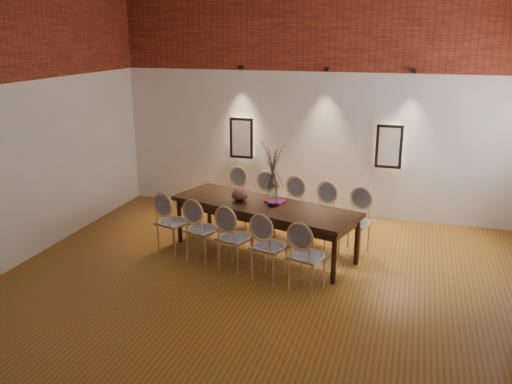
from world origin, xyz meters
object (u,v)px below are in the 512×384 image
(bowl, at_px, (240,195))
(chair_far_b, at_px, (259,203))
(chair_far_a, at_px, (232,198))
(vase, at_px, (273,196))
(chair_near_e, at_px, (307,256))
(chair_far_c, at_px, (289,209))
(chair_near_c, at_px, (235,238))
(chair_far_e, at_px, (355,223))
(chair_near_a, at_px, (173,222))
(book, at_px, (275,202))
(chair_near_d, at_px, (269,246))
(chair_near_b, at_px, (203,230))
(dining_table, at_px, (264,228))
(chair_far_d, at_px, (321,216))

(bowl, bearing_deg, chair_far_b, 84.99)
(chair_far_a, distance_m, vase, 1.52)
(chair_near_e, distance_m, chair_far_c, 1.83)
(bowl, bearing_deg, chair_far_c, 46.25)
(bowl, bearing_deg, chair_near_e, -41.17)
(chair_near_c, distance_m, chair_far_e, 1.83)
(chair_far_c, height_order, bowl, chair_far_c)
(chair_near_a, height_order, chair_far_e, same)
(chair_near_a, distance_m, chair_far_e, 2.66)
(chair_far_b, distance_m, chair_far_c, 0.56)
(chair_far_b, bearing_deg, chair_near_a, 69.05)
(vase, distance_m, book, 0.21)
(chair_near_d, xyz_separation_m, chair_far_e, (0.96, 1.23, 0.00))
(chair_near_b, bearing_deg, vase, 45.98)
(chair_near_a, xyz_separation_m, vase, (1.42, 0.33, 0.43))
(chair_far_c, relative_size, chair_far_e, 1.00)
(dining_table, distance_m, vase, 0.54)
(chair_far_a, xyz_separation_m, chair_far_d, (1.60, -0.49, 0.00))
(chair_near_a, xyz_separation_m, chair_near_b, (0.53, -0.16, 0.00))
(chair_near_c, bearing_deg, chair_near_b, -180.00)
(chair_far_a, bearing_deg, chair_far_e, -180.00)
(chair_far_c, bearing_deg, chair_near_e, 127.44)
(chair_near_a, relative_size, chair_far_e, 1.00)
(chair_far_a, bearing_deg, bowl, 132.86)
(dining_table, bearing_deg, chair_near_d, -52.56)
(chair_far_e, bearing_deg, chair_far_a, 0.00)
(chair_near_c, xyz_separation_m, chair_near_e, (1.07, -0.33, 0.00))
(chair_near_d, xyz_separation_m, chair_near_e, (0.53, -0.16, 0.00))
(chair_far_c, bearing_deg, chair_near_b, 69.05)
(chair_far_d, height_order, book, chair_far_d)
(chair_near_c, bearing_deg, chair_far_c, 90.00)
(chair_near_a, height_order, vase, vase)
(chair_far_c, height_order, chair_far_e, same)
(chair_near_c, distance_m, chair_far_c, 1.46)
(chair_near_b, xyz_separation_m, vase, (0.89, 0.49, 0.43))
(chair_far_b, height_order, chair_far_e, same)
(chair_near_d, distance_m, chair_far_c, 1.56)
(chair_far_c, bearing_deg, chair_far_e, -180.00)
(chair_far_b, bearing_deg, chair_near_c, 110.95)
(chair_far_d, xyz_separation_m, book, (-0.61, -0.41, 0.30))
(chair_far_b, distance_m, book, 0.91)
(book, bearing_deg, chair_far_a, 137.71)
(chair_near_d, relative_size, book, 3.62)
(chair_near_d, bearing_deg, vase, 119.47)
(chair_far_d, bearing_deg, chair_far_a, 0.00)
(dining_table, relative_size, chair_near_c, 2.96)
(chair_near_d, distance_m, vase, 0.94)
(vase, xyz_separation_m, book, (-0.01, 0.16, -0.14))
(chair_far_c, relative_size, chair_far_d, 1.00)
(chair_near_d, height_order, vase, vase)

